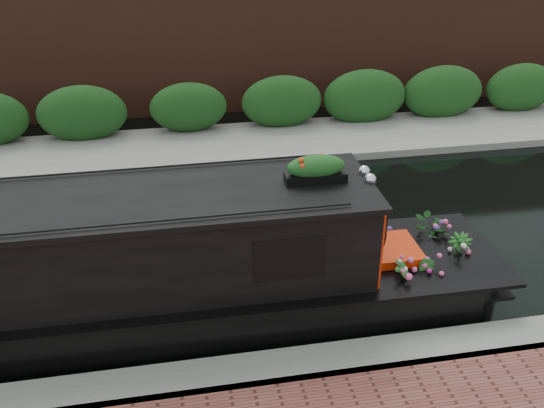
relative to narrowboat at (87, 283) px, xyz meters
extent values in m
plane|color=black|center=(1.67, 1.86, -0.77)|extent=(80.00, 80.00, 0.00)
cube|color=gray|center=(1.67, -1.44, -0.77)|extent=(40.00, 0.60, 0.50)
cube|color=gray|center=(1.67, 6.06, -0.77)|extent=(40.00, 2.40, 0.34)
cube|color=#184316|center=(1.67, 6.96, -0.77)|extent=(40.00, 1.10, 2.80)
cube|color=#4C2619|center=(1.67, 9.06, -0.77)|extent=(40.00, 1.00, 8.00)
cube|color=black|center=(-0.48, 0.00, 0.54)|extent=(8.45, 1.69, 1.24)
cube|color=black|center=(-0.48, 0.00, 1.19)|extent=(8.59, 1.83, 0.07)
cube|color=red|center=(3.77, 0.00, 0.54)|extent=(0.07, 1.60, 1.24)
cube|color=black|center=(2.55, -0.82, 0.61)|extent=(0.83, 0.04, 0.50)
cube|color=red|center=(4.24, 0.00, -0.13)|extent=(0.74, 0.83, 0.46)
sphere|color=silver|center=(3.78, -0.13, 1.26)|extent=(0.16, 0.16, 0.16)
sphere|color=silver|center=(3.78, 0.13, 1.26)|extent=(0.16, 0.16, 0.16)
cube|color=black|center=(3.07, 0.00, 1.29)|extent=(0.82, 0.25, 0.12)
ellipsoid|color=red|center=(3.07, 0.00, 1.46)|extent=(0.90, 0.26, 0.22)
imported|color=#1D521D|center=(4.16, -0.58, -0.06)|extent=(0.36, 0.36, 0.58)
imported|color=#1D521D|center=(4.57, -0.53, -0.11)|extent=(0.34, 0.35, 0.49)
imported|color=#1D521D|center=(5.07, 0.42, -0.05)|extent=(0.64, 0.58, 0.60)
imported|color=#1D521D|center=(5.20, -0.15, -0.05)|extent=(0.49, 0.49, 0.61)
imported|color=#1D521D|center=(4.30, 0.56, -0.07)|extent=(0.34, 0.37, 0.58)
cylinder|color=brown|center=(5.81, 0.00, -0.60)|extent=(0.34, 0.34, 0.34)
camera|label=1|loc=(1.21, -6.93, 4.69)|focal=40.00mm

